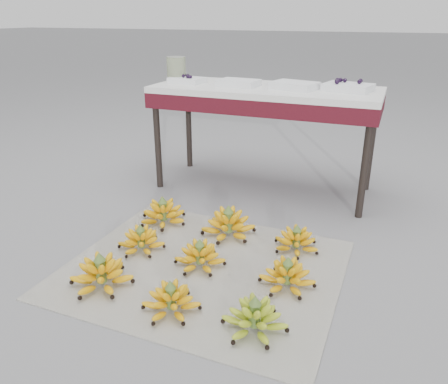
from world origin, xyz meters
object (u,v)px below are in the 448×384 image
at_px(bunch_back_left, 163,214).
at_px(vendor_table, 265,99).
at_px(bunch_back_center, 228,225).
at_px(bunch_front_center, 171,301).
at_px(tray_left, 238,83).
at_px(bunch_mid_center, 200,257).
at_px(tray_far_left, 187,80).
at_px(bunch_back_right, 296,241).
at_px(tray_right, 294,85).
at_px(bunch_mid_left, 141,241).
at_px(bunch_front_left, 101,274).
at_px(bunch_front_right, 255,318).
at_px(glass_jar, 176,69).
at_px(bunch_mid_right, 287,276).
at_px(newspaper_mat, 204,268).
at_px(tray_far_right, 348,87).

relative_size(bunch_back_left, vendor_table, 0.24).
bearing_deg(bunch_back_center, bunch_front_center, -109.77).
bearing_deg(tray_left, bunch_mid_center, -79.44).
bearing_deg(tray_far_left, bunch_back_right, -37.90).
relative_size(bunch_mid_center, tray_right, 0.81).
bearing_deg(tray_far_left, bunch_back_center, -51.26).
xyz_separation_m(tray_left, tray_right, (0.36, 0.02, 0.00)).
bearing_deg(bunch_mid_left, bunch_back_center, 38.95).
bearing_deg(bunch_back_right, vendor_table, 135.77).
distance_m(vendor_table, tray_left, 0.20).
relative_size(bunch_mid_left, bunch_back_left, 0.71).
xyz_separation_m(bunch_back_left, tray_far_left, (-0.18, 0.72, 0.65)).
xyz_separation_m(bunch_back_left, bunch_back_right, (0.77, -0.03, -0.01)).
height_order(bunch_front_left, bunch_front_right, bunch_front_left).
relative_size(bunch_mid_left, glass_jar, 1.50).
relative_size(bunch_front_left, bunch_front_center, 1.06).
xyz_separation_m(bunch_back_center, vendor_table, (-0.04, 0.75, 0.54)).
height_order(bunch_mid_right, tray_right, tray_right).
xyz_separation_m(newspaper_mat, bunch_back_left, (-0.41, 0.35, 0.06)).
bearing_deg(newspaper_mat, bunch_mid_left, 173.23).
relative_size(vendor_table, tray_left, 5.43).
bearing_deg(bunch_front_left, vendor_table, 76.89).
height_order(bunch_mid_left, bunch_mid_right, bunch_mid_right).
height_order(bunch_front_center, glass_jar, glass_jar).
distance_m(bunch_mid_center, tray_right, 1.27).
distance_m(bunch_front_left, bunch_mid_right, 0.81).
distance_m(bunch_front_right, tray_far_right, 1.60).
distance_m(tray_far_right, glass_jar, 1.14).
height_order(newspaper_mat, bunch_mid_right, bunch_mid_right).
bearing_deg(tray_right, bunch_mid_center, -98.59).
bearing_deg(tray_right, bunch_front_left, -109.77).
relative_size(bunch_back_left, glass_jar, 2.10).
relative_size(newspaper_mat, bunch_back_center, 3.35).
relative_size(tray_far_left, tray_left, 0.90).
relative_size(vendor_table, glass_jar, 8.87).
relative_size(vendor_table, tray_right, 4.70).
bearing_deg(bunch_mid_left, bunch_front_left, -91.11).
height_order(bunch_mid_center, tray_right, tray_right).
relative_size(bunch_mid_left, tray_left, 0.92).
xyz_separation_m(newspaper_mat, bunch_front_right, (0.36, -0.33, 0.05)).
xyz_separation_m(bunch_back_left, glass_jar, (-0.27, 0.75, 0.71)).
relative_size(bunch_front_left, bunch_back_right, 0.95).
bearing_deg(newspaper_mat, vendor_table, 92.51).
bearing_deg(tray_left, bunch_front_center, -80.68).
relative_size(newspaper_mat, tray_left, 4.74).
bearing_deg(bunch_back_right, bunch_mid_right, -66.40).
relative_size(bunch_back_right, tray_far_left, 1.23).
xyz_separation_m(bunch_front_left, bunch_back_right, (0.72, 0.63, -0.01)).
xyz_separation_m(bunch_front_right, bunch_back_left, (-0.77, 0.68, 0.00)).
bearing_deg(bunch_back_left, bunch_mid_left, -63.59).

